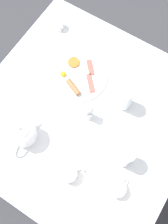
{
  "coord_description": "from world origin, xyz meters",
  "views": [
    {
      "loc": [
        0.36,
        0.23,
        1.93
      ],
      "look_at": [
        0.0,
        0.0,
        0.74
      ],
      "focal_mm": 42.0,
      "sensor_mm": 36.0,
      "label": 1
    }
  ],
  "objects_px": {
    "fork_by_plate": "(163,83)",
    "teapot_near": "(22,132)",
    "teacup_with_saucer_left": "(69,174)",
    "water_glass_tall": "(125,98)",
    "pepper_grinder": "(89,112)",
    "creamer_jug": "(58,24)",
    "knife_by_plate": "(162,123)",
    "water_glass_short": "(125,156)",
    "breakfast_plate": "(77,76)",
    "teacup_with_saucer_right": "(116,189)"
  },
  "relations": [
    {
      "from": "water_glass_short",
      "to": "fork_by_plate",
      "type": "distance_m",
      "value": 0.45
    },
    {
      "from": "creamer_jug",
      "to": "knife_by_plate",
      "type": "relative_size",
      "value": 0.42
    },
    {
      "from": "knife_by_plate",
      "to": "water_glass_short",
      "type": "bearing_deg",
      "value": -17.15
    },
    {
      "from": "teacup_with_saucer_left",
      "to": "water_glass_tall",
      "type": "bearing_deg",
      "value": 175.32
    },
    {
      "from": "breakfast_plate",
      "to": "knife_by_plate",
      "type": "xyz_separation_m",
      "value": [
        -0.01,
        0.48,
        -0.01
      ]
    },
    {
      "from": "breakfast_plate",
      "to": "teapot_near",
      "type": "height_order",
      "value": "teapot_near"
    },
    {
      "from": "fork_by_plate",
      "to": "breakfast_plate",
      "type": "bearing_deg",
      "value": -62.59
    },
    {
      "from": "teacup_with_saucer_left",
      "to": "creamer_jug",
      "type": "bearing_deg",
      "value": -142.7
    },
    {
      "from": "teacup_with_saucer_right",
      "to": "creamer_jug",
      "type": "distance_m",
      "value": 0.9
    },
    {
      "from": "teapot_near",
      "to": "water_glass_short",
      "type": "xyz_separation_m",
      "value": [
        -0.15,
        0.45,
        0.01
      ]
    },
    {
      "from": "teacup_with_saucer_left",
      "to": "water_glass_short",
      "type": "xyz_separation_m",
      "value": [
        -0.19,
        0.17,
        0.04
      ]
    },
    {
      "from": "water_glass_tall",
      "to": "teapot_near",
      "type": "bearing_deg",
      "value": -38.86
    },
    {
      "from": "teacup_with_saucer_right",
      "to": "creamer_jug",
      "type": "relative_size",
      "value": 1.85
    },
    {
      "from": "water_glass_tall",
      "to": "fork_by_plate",
      "type": "xyz_separation_m",
      "value": [
        -0.21,
        0.12,
        -0.07
      ]
    },
    {
      "from": "teacup_with_saucer_right",
      "to": "water_glass_short",
      "type": "relative_size",
      "value": 1.04
    },
    {
      "from": "teapot_near",
      "to": "pepper_grinder",
      "type": "bearing_deg",
      "value": -42.67
    },
    {
      "from": "teacup_with_saucer_left",
      "to": "teacup_with_saucer_right",
      "type": "relative_size",
      "value": 1.0
    },
    {
      "from": "teacup_with_saucer_left",
      "to": "knife_by_plate",
      "type": "height_order",
      "value": "teacup_with_saucer_left"
    },
    {
      "from": "teacup_with_saucer_left",
      "to": "pepper_grinder",
      "type": "height_order",
      "value": "pepper_grinder"
    },
    {
      "from": "teapot_near",
      "to": "creamer_jug",
      "type": "distance_m",
      "value": 0.63
    },
    {
      "from": "teacup_with_saucer_left",
      "to": "knife_by_plate",
      "type": "relative_size",
      "value": 0.78
    },
    {
      "from": "teacup_with_saucer_left",
      "to": "water_glass_short",
      "type": "relative_size",
      "value": 1.04
    },
    {
      "from": "teapot_near",
      "to": "teacup_with_saucer_left",
      "type": "bearing_deg",
      "value": -101.03
    },
    {
      "from": "water_glass_short",
      "to": "knife_by_plate",
      "type": "xyz_separation_m",
      "value": [
        -0.25,
        0.08,
        -0.07
      ]
    },
    {
      "from": "teacup_with_saucer_right",
      "to": "knife_by_plate",
      "type": "relative_size",
      "value": 0.78
    },
    {
      "from": "pepper_grinder",
      "to": "fork_by_plate",
      "type": "xyz_separation_m",
      "value": [
        -0.35,
        0.23,
        -0.06
      ]
    },
    {
      "from": "water_glass_short",
      "to": "fork_by_plate",
      "type": "bearing_deg",
      "value": -177.89
    },
    {
      "from": "teapot_near",
      "to": "pepper_grinder",
      "type": "distance_m",
      "value": 0.32
    },
    {
      "from": "knife_by_plate",
      "to": "creamer_jug",
      "type": "bearing_deg",
      "value": -105.0
    },
    {
      "from": "teacup_with_saucer_right",
      "to": "knife_by_plate",
      "type": "distance_m",
      "value": 0.39
    },
    {
      "from": "water_glass_tall",
      "to": "fork_by_plate",
      "type": "height_order",
      "value": "water_glass_tall"
    },
    {
      "from": "teacup_with_saucer_left",
      "to": "knife_by_plate",
      "type": "distance_m",
      "value": 0.51
    },
    {
      "from": "breakfast_plate",
      "to": "creamer_jug",
      "type": "bearing_deg",
      "value": -128.74
    },
    {
      "from": "teapot_near",
      "to": "fork_by_plate",
      "type": "height_order",
      "value": "teapot_near"
    },
    {
      "from": "teapot_near",
      "to": "water_glass_short",
      "type": "relative_size",
      "value": 1.52
    },
    {
      "from": "water_glass_tall",
      "to": "creamer_jug",
      "type": "relative_size",
      "value": 1.82
    },
    {
      "from": "teacup_with_saucer_left",
      "to": "fork_by_plate",
      "type": "bearing_deg",
      "value": 166.47
    },
    {
      "from": "teacup_with_saucer_left",
      "to": "water_glass_tall",
      "type": "distance_m",
      "value": 0.43
    },
    {
      "from": "breakfast_plate",
      "to": "water_glass_tall",
      "type": "distance_m",
      "value": 0.28
    },
    {
      "from": "water_glass_short",
      "to": "creamer_jug",
      "type": "xyz_separation_m",
      "value": [
        -0.45,
        -0.66,
        -0.04
      ]
    },
    {
      "from": "teapot_near",
      "to": "water_glass_tall",
      "type": "xyz_separation_m",
      "value": [
        -0.39,
        0.31,
        0.02
      ]
    },
    {
      "from": "teacup_with_saucer_right",
      "to": "water_glass_tall",
      "type": "xyz_separation_m",
      "value": [
        -0.37,
        -0.17,
        0.05
      ]
    },
    {
      "from": "fork_by_plate",
      "to": "teapot_near",
      "type": "bearing_deg",
      "value": -35.91
    },
    {
      "from": "pepper_grinder",
      "to": "knife_by_plate",
      "type": "distance_m",
      "value": 0.36
    },
    {
      "from": "pepper_grinder",
      "to": "fork_by_plate",
      "type": "distance_m",
      "value": 0.42
    },
    {
      "from": "water_glass_short",
      "to": "teacup_with_saucer_left",
      "type": "bearing_deg",
      "value": -41.63
    },
    {
      "from": "teacup_with_saucer_right",
      "to": "water_glass_short",
      "type": "xyz_separation_m",
      "value": [
        -0.13,
        -0.04,
        0.05
      ]
    },
    {
      "from": "breakfast_plate",
      "to": "fork_by_plate",
      "type": "xyz_separation_m",
      "value": [
        -0.2,
        0.39,
        -0.01
      ]
    },
    {
      "from": "knife_by_plate",
      "to": "water_glass_tall",
      "type": "bearing_deg",
      "value": -86.71
    },
    {
      "from": "water_glass_short",
      "to": "fork_by_plate",
      "type": "relative_size",
      "value": 1.1
    }
  ]
}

